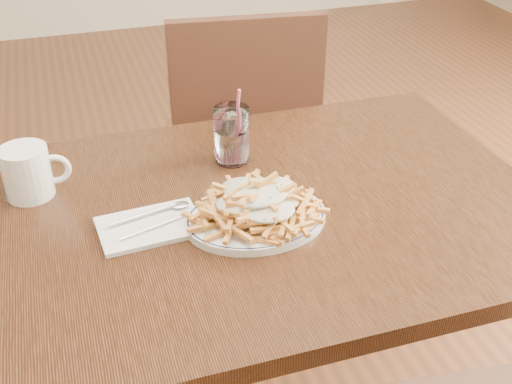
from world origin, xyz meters
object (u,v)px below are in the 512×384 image
object	(u,v)px
loaded_fries	(256,199)
water_glass	(232,138)
table	(249,237)
fries_plate	(256,218)
chair_far	(242,136)
coffee_mug	(28,172)

from	to	relation	value
loaded_fries	water_glass	distance (m)	0.25
table	fries_plate	distance (m)	0.11
fries_plate	loaded_fries	xyz separation A→B (m)	(0.00, -0.00, 0.05)
chair_far	table	bearing A→B (deg)	-105.33
water_glass	coffee_mug	xyz separation A→B (m)	(-0.43, -0.01, -0.00)
fries_plate	coffee_mug	xyz separation A→B (m)	(-0.41, 0.24, 0.04)
loaded_fries	water_glass	size ratio (longest dim) A/B	1.49
table	coffee_mug	world-z (taller)	coffee_mug
chair_far	fries_plate	distance (m)	0.81
table	coffee_mug	distance (m)	0.47
loaded_fries	coffee_mug	size ratio (longest dim) A/B	1.88
fries_plate	loaded_fries	size ratio (longest dim) A/B	1.25
fries_plate	water_glass	distance (m)	0.26
table	chair_far	xyz separation A→B (m)	(0.19, 0.69, -0.14)
table	chair_far	size ratio (longest dim) A/B	1.27
water_glass	coffee_mug	distance (m)	0.43
loaded_fries	coffee_mug	bearing A→B (deg)	149.93
chair_far	water_glass	world-z (taller)	chair_far
chair_far	loaded_fries	xyz separation A→B (m)	(-0.19, -0.75, 0.27)
fries_plate	water_glass	bearing A→B (deg)	84.52
chair_far	water_glass	xyz separation A→B (m)	(-0.17, -0.50, 0.27)
table	loaded_fries	bearing A→B (deg)	-94.26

